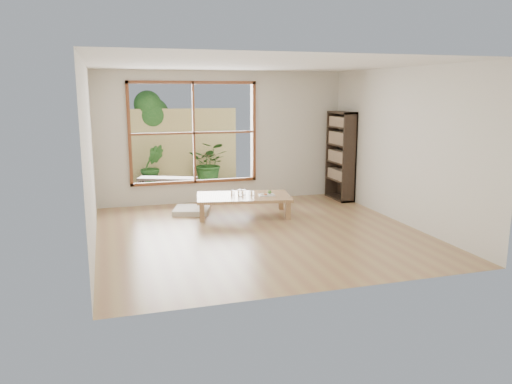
# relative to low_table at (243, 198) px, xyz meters

# --- Properties ---
(ground) EXTENTS (5.00, 5.00, 0.00)m
(ground) POSITION_rel_low_table_xyz_m (-0.05, -1.14, -0.32)
(ground) COLOR #A68653
(ground) RESTS_ON ground
(low_table) EXTENTS (1.81, 1.23, 0.36)m
(low_table) POSITION_rel_low_table_xyz_m (0.00, 0.00, 0.00)
(low_table) COLOR tan
(low_table) RESTS_ON ground
(floor_cushion) EXTENTS (0.79, 0.79, 0.09)m
(floor_cushion) POSITION_rel_low_table_xyz_m (-0.86, 0.47, -0.27)
(floor_cushion) COLOR beige
(floor_cushion) RESTS_ON ground
(bookshelf) EXTENTS (0.29, 0.81, 1.80)m
(bookshelf) POSITION_rel_low_table_xyz_m (2.29, 0.76, 0.58)
(bookshelf) COLOR #31251B
(bookshelf) RESTS_ON ground
(glass_tall) EXTENTS (0.06, 0.06, 0.12)m
(glass_tall) POSITION_rel_low_table_xyz_m (-0.08, -0.03, 0.10)
(glass_tall) COLOR silver
(glass_tall) RESTS_ON low_table
(glass_mid) EXTENTS (0.06, 0.06, 0.09)m
(glass_mid) POSITION_rel_low_table_xyz_m (0.16, -0.04, 0.09)
(glass_mid) COLOR silver
(glass_mid) RESTS_ON low_table
(glass_short) EXTENTS (0.07, 0.07, 0.10)m
(glass_short) POSITION_rel_low_table_xyz_m (0.02, 0.05, 0.09)
(glass_short) COLOR silver
(glass_short) RESTS_ON low_table
(glass_small) EXTENTS (0.07, 0.07, 0.09)m
(glass_small) POSITION_rel_low_table_xyz_m (-0.17, 0.10, 0.09)
(glass_small) COLOR silver
(glass_small) RESTS_ON low_table
(food_tray) EXTENTS (0.30, 0.23, 0.09)m
(food_tray) POSITION_rel_low_table_xyz_m (0.41, -0.11, 0.06)
(food_tray) COLOR white
(food_tray) RESTS_ON low_table
(deck) EXTENTS (2.80, 2.00, 0.05)m
(deck) POSITION_rel_low_table_xyz_m (-0.65, 2.42, -0.32)
(deck) COLOR #3E362D
(deck) RESTS_ON ground
(garden_bench) EXTENTS (1.26, 0.80, 0.39)m
(garden_bench) POSITION_rel_low_table_xyz_m (-1.11, 2.03, 0.03)
(garden_bench) COLOR #31251B
(garden_bench) RESTS_ON deck
(bamboo_fence) EXTENTS (2.80, 0.06, 1.80)m
(bamboo_fence) POSITION_rel_low_table_xyz_m (-0.65, 3.42, 0.58)
(bamboo_fence) COLOR tan
(bamboo_fence) RESTS_ON ground
(shrub_right) EXTENTS (1.15, 1.09, 1.00)m
(shrub_right) POSITION_rel_low_table_xyz_m (0.03, 3.12, 0.21)
(shrub_right) COLOR #2F5820
(shrub_right) RESTS_ON deck
(shrub_left) EXTENTS (0.58, 0.48, 0.99)m
(shrub_left) POSITION_rel_low_table_xyz_m (-1.33, 3.00, 0.20)
(shrub_left) COLOR #2F5820
(shrub_left) RESTS_ON deck
(garden_tree) EXTENTS (1.04, 0.85, 2.22)m
(garden_tree) POSITION_rel_low_table_xyz_m (-1.33, 3.72, 1.31)
(garden_tree) COLOR #4C3D2D
(garden_tree) RESTS_ON ground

